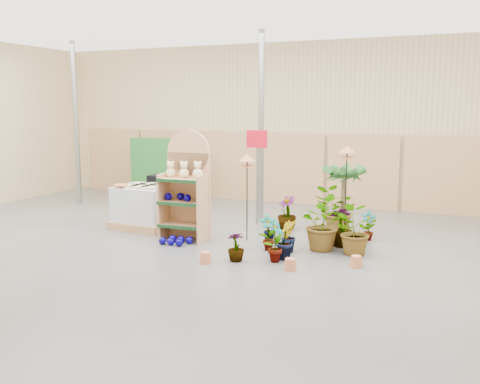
% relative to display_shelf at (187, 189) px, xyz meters
% --- Properties ---
extents(room, '(15.20, 12.10, 4.70)m').
position_rel_display_shelf_xyz_m(room, '(0.77, -0.29, 1.18)').
color(room, '#4D4D4C').
rests_on(room, ground).
extents(display_shelf, '(0.97, 0.64, 2.26)m').
position_rel_display_shelf_xyz_m(display_shelf, '(0.00, 0.00, 0.00)').
color(display_shelf, tan).
rests_on(display_shelf, ground).
extents(teddy_bears, '(0.83, 0.21, 0.35)m').
position_rel_display_shelf_xyz_m(teddy_bears, '(0.02, -0.11, 0.40)').
color(teddy_bears, '#F5E4A4').
rests_on(teddy_bears, display_shelf).
extents(gazing_balls_shelf, '(0.83, 0.28, 0.16)m').
position_rel_display_shelf_xyz_m(gazing_balls_shelf, '(0.00, -0.13, -0.15)').
color(gazing_balls_shelf, '#06006B').
rests_on(gazing_balls_shelf, display_shelf).
extents(gazing_balls_floor, '(0.63, 0.39, 0.15)m').
position_rel_display_shelf_xyz_m(gazing_balls_floor, '(0.04, -0.57, -0.96)').
color(gazing_balls_floor, '#06006B').
rests_on(gazing_balls_floor, ground).
extents(pallet_stack, '(1.41, 1.21, 0.99)m').
position_rel_display_shelf_xyz_m(pallet_stack, '(-1.34, 0.47, -0.55)').
color(pallet_stack, '#AD7F53').
rests_on(pallet_stack, ground).
extents(charcoal_planters, '(0.80, 0.50, 1.00)m').
position_rel_display_shelf_xyz_m(charcoal_planters, '(-1.72, 2.02, -0.53)').
color(charcoal_planters, black).
rests_on(charcoal_planters, ground).
extents(trellis_stock, '(2.00, 0.30, 1.80)m').
position_rel_display_shelf_xyz_m(trellis_stock, '(-3.03, 4.00, -0.13)').
color(trellis_stock, '#236A28').
rests_on(trellis_stock, ground).
extents(offer_sign, '(0.50, 0.08, 2.20)m').
position_rel_display_shelf_xyz_m(offer_sign, '(0.87, 1.78, 0.54)').
color(offer_sign, gray).
rests_on(offer_sign, ground).
extents(bird_table_front, '(0.34, 0.34, 1.79)m').
position_rel_display_shelf_xyz_m(bird_table_front, '(1.24, 0.28, 0.62)').
color(bird_table_front, black).
rests_on(bird_table_front, ground).
extents(bird_table_right, '(0.34, 0.34, 1.96)m').
position_rel_display_shelf_xyz_m(bird_table_right, '(3.10, 1.05, 0.78)').
color(bird_table_right, black).
rests_on(bird_table_right, ground).
extents(bird_table_back, '(0.34, 0.34, 1.83)m').
position_rel_display_shelf_xyz_m(bird_table_back, '(-1.24, 3.06, 0.66)').
color(bird_table_back, black).
rests_on(bird_table_back, ground).
extents(palm, '(0.70, 0.70, 1.61)m').
position_rel_display_shelf_xyz_m(palm, '(2.96, 1.46, 0.33)').
color(palm, brown).
rests_on(palm, ground).
extents(potted_plant_0, '(0.45, 0.43, 0.71)m').
position_rel_display_shelf_xyz_m(potted_plant_0, '(1.90, -0.28, -0.68)').
color(potted_plant_0, '#20571F').
rests_on(potted_plant_0, ground).
extents(potted_plant_1, '(0.35, 0.40, 0.62)m').
position_rel_display_shelf_xyz_m(potted_plant_1, '(2.31, -0.21, -0.72)').
color(potted_plant_1, '#20571F').
rests_on(potted_plant_1, ground).
extents(potted_plant_2, '(1.18, 1.22, 1.03)m').
position_rel_display_shelf_xyz_m(potted_plant_2, '(2.80, 0.18, -0.52)').
color(potted_plant_2, '#20571F').
rests_on(potted_plant_2, ground).
extents(potted_plant_3, '(0.62, 0.62, 0.79)m').
position_rel_display_shelf_xyz_m(potted_plant_3, '(3.13, 0.59, -0.64)').
color(potted_plant_3, '#20571F').
rests_on(potted_plant_3, ground).
extents(potted_plant_4, '(0.36, 0.27, 0.62)m').
position_rel_display_shelf_xyz_m(potted_plant_4, '(3.54, 1.26, -0.72)').
color(potted_plant_4, '#20571F').
rests_on(potted_plant_4, ground).
extents(potted_plant_5, '(0.39, 0.38, 0.55)m').
position_rel_display_shelf_xyz_m(potted_plant_5, '(1.74, 0.27, -0.76)').
color(potted_plant_5, '#20571F').
rests_on(potted_plant_5, ground).
extents(potted_plant_6, '(1.17, 1.11, 1.01)m').
position_rel_display_shelf_xyz_m(potted_plant_6, '(2.80, 1.56, -0.53)').
color(potted_plant_6, '#20571F').
rests_on(potted_plant_6, ground).
extents(potted_plant_7, '(0.42, 0.42, 0.53)m').
position_rel_display_shelf_xyz_m(potted_plant_7, '(1.62, -1.17, -0.77)').
color(potted_plant_7, '#20571F').
rests_on(potted_plant_7, ground).
extents(potted_plant_8, '(0.33, 0.45, 0.81)m').
position_rel_display_shelf_xyz_m(potted_plant_8, '(2.28, -0.96, -0.63)').
color(potted_plant_8, '#20571F').
rests_on(potted_plant_8, ground).
extents(potted_plant_9, '(0.40, 0.45, 0.69)m').
position_rel_display_shelf_xyz_m(potted_plant_9, '(2.38, -0.70, -0.69)').
color(potted_plant_9, '#20571F').
rests_on(potted_plant_9, ground).
extents(potted_plant_10, '(1.00, 0.93, 0.90)m').
position_rel_display_shelf_xyz_m(potted_plant_10, '(3.45, 0.08, -0.59)').
color(potted_plant_10, '#20571F').
rests_on(potted_plant_10, ground).
extents(potted_plant_11, '(0.57, 0.57, 0.75)m').
position_rel_display_shelf_xyz_m(potted_plant_11, '(1.68, 1.57, -0.66)').
color(potted_plant_11, '#20571F').
rests_on(potted_plant_11, ground).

